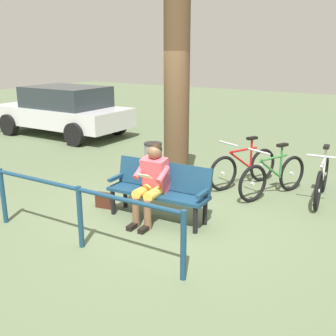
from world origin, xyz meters
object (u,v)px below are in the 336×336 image
litter_bin (153,162)px  bicycle_blue (273,177)px  person_reading (152,179)px  parked_car (64,110)px  bicycle_orange (322,180)px  handbag (105,200)px  bench (160,187)px  bicycle_red (244,168)px  tree_trunk (177,86)px

litter_bin → bicycle_blue: 2.32m
person_reading → parked_car: (5.87, -3.87, 0.11)m
bicycle_orange → litter_bin: bearing=-83.7°
handbag → litter_bin: 1.62m
bicycle_orange → bench: bearing=-48.4°
bench → bicycle_red: bicycle_red is taller
bench → parked_car: (5.90, -3.70, 0.27)m
tree_trunk → bicycle_blue: 2.35m
person_reading → handbag: person_reading is taller
person_reading → tree_trunk: (0.52, -1.56, 1.23)m
tree_trunk → bicycle_red: bearing=-144.9°
bench → bicycle_blue: (-1.16, -1.88, -0.15)m
bench → bicycle_blue: 2.21m
person_reading → bicycle_orange: bearing=-134.0°
bench → bicycle_blue: bicycle_blue is taller
bicycle_blue → bench: bearing=-9.0°
person_reading → handbag: bearing=-5.0°
bench → bicycle_orange: (-1.94, -2.13, -0.15)m
litter_bin → bicycle_orange: 3.13m
litter_bin → bicycle_blue: (-2.28, -0.42, -0.03)m
bicycle_orange → bicycle_red: size_ratio=1.08×
handbag → litter_bin: bearing=-85.7°
handbag → bicycle_red: bearing=-123.5°
bicycle_orange → bicycle_blue: size_ratio=1.07×
bench → parked_car: 6.97m
tree_trunk → bicycle_red: size_ratio=2.44×
bicycle_blue → bicycle_red: bearing=-88.4°
bench → tree_trunk: (0.55, -1.39, 1.39)m
person_reading → litter_bin: (1.09, -1.62, -0.28)m
litter_bin → parked_car: size_ratio=0.18×
tree_trunk → bicycle_blue: size_ratio=2.41×
person_reading → bicycle_red: size_ratio=0.77×
tree_trunk → bicycle_blue: tree_trunk is taller
person_reading → tree_trunk: 2.05m
tree_trunk → litter_bin: tree_trunk is taller
bench → litter_bin: size_ratio=2.10×
person_reading → tree_trunk: size_ratio=0.32×
handbag → parked_car: bearing=-38.1°
bicycle_blue → parked_car: parked_car is taller
litter_bin → bicycle_blue: bicycle_blue is taller
tree_trunk → bicycle_orange: 3.02m
person_reading → litter_bin: size_ratio=1.55×
person_reading → bicycle_red: bearing=-106.5°
bench → handbag: size_ratio=5.42×
person_reading → bicycle_blue: person_reading is taller
handbag → bicycle_blue: bearing=-137.0°
bench → bicycle_orange: 2.88m
litter_bin → parked_car: parked_car is taller
bicycle_red → bench: bearing=11.0°
bench → person_reading: size_ratio=1.35×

